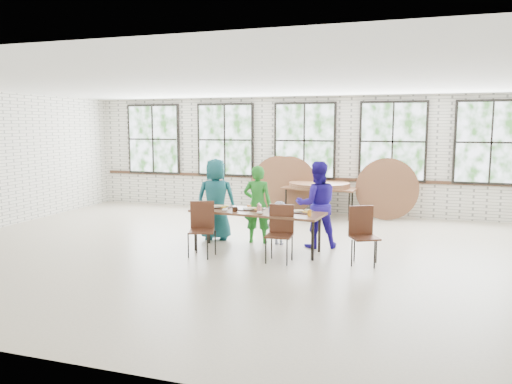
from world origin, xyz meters
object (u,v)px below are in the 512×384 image
chair_near_left (202,224)px  dining_table (257,214)px  storage_table (319,190)px  chair_near_right (280,228)px

chair_near_left → dining_table: bearing=13.4°
chair_near_left → storage_table: size_ratio=0.51×
chair_near_left → storage_table: (1.24, 4.28, 0.13)m
chair_near_right → storage_table: 4.21m
chair_near_right → chair_near_left: bearing=179.4°
dining_table → chair_near_right: chair_near_right is taller
dining_table → storage_table: size_ratio=1.33×
dining_table → chair_near_left: (-0.83, -0.55, -0.13)m
dining_table → chair_near_right: 0.76m
chair_near_left → chair_near_right: same height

